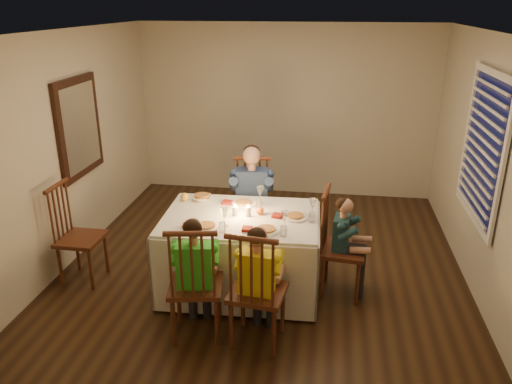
# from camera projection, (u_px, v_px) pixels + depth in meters

# --- Properties ---
(ground) EXTENTS (5.00, 5.00, 0.00)m
(ground) POSITION_uv_depth(u_px,v_px,m) (263.00, 267.00, 5.76)
(ground) COLOR black
(ground) RESTS_ON ground
(wall_left) EXTENTS (0.02, 5.00, 2.60)m
(wall_left) POSITION_uv_depth(u_px,v_px,m) (66.00, 151.00, 5.61)
(wall_left) COLOR #BCB5A1
(wall_left) RESTS_ON ground
(wall_right) EXTENTS (0.02, 5.00, 2.60)m
(wall_right) POSITION_uv_depth(u_px,v_px,m) (486.00, 170.00, 4.98)
(wall_right) COLOR #BCB5A1
(wall_right) RESTS_ON ground
(wall_back) EXTENTS (4.50, 0.02, 2.60)m
(wall_back) POSITION_uv_depth(u_px,v_px,m) (286.00, 111.00, 7.61)
(wall_back) COLOR #BCB5A1
(wall_back) RESTS_ON ground
(ceiling) EXTENTS (5.00, 5.00, 0.00)m
(ceiling) POSITION_uv_depth(u_px,v_px,m) (264.00, 32.00, 4.83)
(ceiling) COLOR white
(ceiling) RESTS_ON wall_back
(dining_table) EXTENTS (1.64, 1.21, 0.81)m
(dining_table) POSITION_uv_depth(u_px,v_px,m) (241.00, 237.00, 5.15)
(dining_table) COLOR silver
(dining_table) RESTS_ON ground
(chair_adult) EXTENTS (0.52, 0.50, 1.14)m
(chair_adult) POSITION_uv_depth(u_px,v_px,m) (252.00, 249.00, 6.18)
(chair_adult) COLOR #3E1911
(chair_adult) RESTS_ON ground
(chair_near_left) EXTENTS (0.54, 0.52, 1.14)m
(chair_near_left) POSITION_uv_depth(u_px,v_px,m) (198.00, 333.00, 4.62)
(chair_near_left) COLOR #3E1911
(chair_near_left) RESTS_ON ground
(chair_near_right) EXTENTS (0.52, 0.50, 1.14)m
(chair_near_right) POSITION_uv_depth(u_px,v_px,m) (258.00, 340.00, 4.53)
(chair_near_right) COLOR #3E1911
(chair_near_right) RESTS_ON ground
(chair_end) EXTENTS (0.50, 0.52, 1.14)m
(chair_end) POSITION_uv_depth(u_px,v_px,m) (340.00, 292.00, 5.27)
(chair_end) COLOR #3E1911
(chair_end) RESTS_ON ground
(chair_extra) EXTENTS (0.44, 0.46, 1.11)m
(chair_extra) POSITION_uv_depth(u_px,v_px,m) (87.00, 279.00, 5.52)
(chair_extra) COLOR #3E1911
(chair_extra) RESTS_ON ground
(adult) EXTENTS (0.55, 0.52, 1.33)m
(adult) POSITION_uv_depth(u_px,v_px,m) (252.00, 249.00, 6.18)
(adult) COLOR navy
(adult) RESTS_ON ground
(child_green) EXTENTS (0.47, 0.44, 1.17)m
(child_green) POSITION_uv_depth(u_px,v_px,m) (198.00, 333.00, 4.62)
(child_green) COLOR green
(child_green) RESTS_ON ground
(child_yellow) EXTENTS (0.43, 0.40, 1.14)m
(child_yellow) POSITION_uv_depth(u_px,v_px,m) (258.00, 340.00, 4.53)
(child_yellow) COLOR yellow
(child_yellow) RESTS_ON ground
(child_teal) EXTENTS (0.36, 0.39, 1.07)m
(child_teal) POSITION_uv_depth(u_px,v_px,m) (340.00, 292.00, 5.27)
(child_teal) COLOR #1A3942
(child_teal) RESTS_ON ground
(setting_adult) EXTENTS (0.27, 0.27, 0.02)m
(setting_adult) POSITION_uv_depth(u_px,v_px,m) (244.00, 204.00, 5.34)
(setting_adult) COLOR white
(setting_adult) RESTS_ON dining_table
(setting_green) EXTENTS (0.27, 0.27, 0.02)m
(setting_green) POSITION_uv_depth(u_px,v_px,m) (206.00, 227.00, 4.80)
(setting_green) COLOR white
(setting_green) RESTS_ON dining_table
(setting_yellow) EXTENTS (0.27, 0.27, 0.02)m
(setting_yellow) POSITION_uv_depth(u_px,v_px,m) (266.00, 230.00, 4.72)
(setting_yellow) COLOR white
(setting_yellow) RESTS_ON dining_table
(setting_teal) EXTENTS (0.27, 0.27, 0.02)m
(setting_teal) POSITION_uv_depth(u_px,v_px,m) (295.00, 217.00, 5.01)
(setting_teal) COLOR white
(setting_teal) RESTS_ON dining_table
(candle_left) EXTENTS (0.06, 0.06, 0.10)m
(candle_left) POSITION_uv_depth(u_px,v_px,m) (235.00, 211.00, 5.05)
(candle_left) COLOR silver
(candle_left) RESTS_ON dining_table
(candle_right) EXTENTS (0.06, 0.06, 0.10)m
(candle_right) POSITION_uv_depth(u_px,v_px,m) (248.00, 212.00, 5.04)
(candle_right) COLOR silver
(candle_right) RESTS_ON dining_table
(squash) EXTENTS (0.09, 0.09, 0.09)m
(squash) POSITION_uv_depth(u_px,v_px,m) (185.00, 197.00, 5.43)
(squash) COLOR yellow
(squash) RESTS_ON dining_table
(orange_fruit) EXTENTS (0.08, 0.08, 0.08)m
(orange_fruit) POSITION_uv_depth(u_px,v_px,m) (260.00, 211.00, 5.08)
(orange_fruit) COLOR orange
(orange_fruit) RESTS_ON dining_table
(serving_bowl) EXTENTS (0.23, 0.23, 0.05)m
(serving_bowl) POSITION_uv_depth(u_px,v_px,m) (202.00, 198.00, 5.45)
(serving_bowl) COLOR white
(serving_bowl) RESTS_ON dining_table
(wall_mirror) EXTENTS (0.06, 0.95, 1.15)m
(wall_mirror) POSITION_uv_depth(u_px,v_px,m) (79.00, 127.00, 5.81)
(wall_mirror) COLOR black
(wall_mirror) RESTS_ON wall_left
(window_blinds) EXTENTS (0.07, 1.34, 1.54)m
(window_blinds) POSITION_uv_depth(u_px,v_px,m) (482.00, 148.00, 5.01)
(window_blinds) COLOR #0D0F34
(window_blinds) RESTS_ON wall_right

